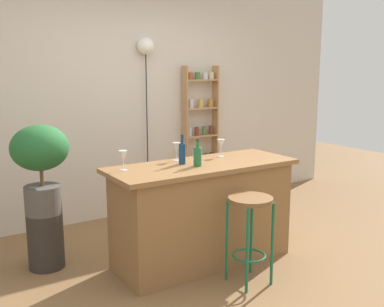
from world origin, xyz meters
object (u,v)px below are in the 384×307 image
(wine_glass_center, at_px, (123,156))
(pendant_globe_light, at_px, (146,49))
(bottle_wine_red, at_px, (182,153))
(wine_glass_left, at_px, (221,144))
(spice_shelf, at_px, (200,134))
(plant_stool, at_px, (46,240))
(bar_stool, at_px, (250,219))
(potted_plant, at_px, (41,159))
(bottle_soda_blue, at_px, (198,156))
(wine_glass_right, at_px, (176,148))

(wine_glass_center, bearing_deg, pendant_globe_light, 56.23)
(wine_glass_center, bearing_deg, bottle_wine_red, -5.64)
(wine_glass_left, bearing_deg, wine_glass_center, -178.04)
(wine_glass_center, bearing_deg, spice_shelf, 39.42)
(spice_shelf, distance_m, plant_stool, 2.46)
(bar_stool, bearing_deg, wine_glass_left, 72.15)
(potted_plant, height_order, bottle_wine_red, potted_plant)
(bottle_wine_red, distance_m, bottle_soda_blue, 0.16)
(bottle_wine_red, xyz_separation_m, wine_glass_center, (-0.53, 0.05, 0.02))
(plant_stool, relative_size, wine_glass_right, 3.01)
(plant_stool, distance_m, wine_glass_center, 1.06)
(plant_stool, height_order, bottle_soda_blue, bottle_soda_blue)
(plant_stool, bearing_deg, wine_glass_center, -43.26)
(bar_stool, distance_m, wine_glass_center, 1.14)
(potted_plant, height_order, wine_glass_left, potted_plant)
(bottle_soda_blue, xyz_separation_m, wine_glass_left, (0.41, 0.23, 0.03))
(wine_glass_left, xyz_separation_m, pendant_globe_light, (-0.07, 1.37, 0.91))
(wine_glass_left, distance_m, pendant_globe_light, 1.65)
(pendant_globe_light, bearing_deg, bar_stool, -94.44)
(spice_shelf, distance_m, potted_plant, 2.38)
(wine_glass_right, bearing_deg, plant_stool, 159.90)
(bar_stool, distance_m, plant_stool, 1.79)
(bottle_wine_red, bearing_deg, wine_glass_right, 78.08)
(bottle_soda_blue, xyz_separation_m, wine_glass_center, (-0.60, 0.19, 0.03))
(spice_shelf, relative_size, wine_glass_right, 10.64)
(wine_glass_right, bearing_deg, bar_stool, -74.60)
(wine_glass_left, height_order, wine_glass_right, same)
(potted_plant, bearing_deg, wine_glass_left, -16.80)
(bar_stool, bearing_deg, bottle_soda_blue, 110.20)
(bar_stool, relative_size, bottle_wine_red, 2.79)
(bottle_wine_red, xyz_separation_m, bottle_soda_blue, (0.07, -0.14, -0.01))
(pendant_globe_light, bearing_deg, bottle_soda_blue, -102.09)
(plant_stool, distance_m, bottle_wine_red, 1.42)
(potted_plant, distance_m, pendant_globe_light, 1.98)
(bottle_soda_blue, bearing_deg, bar_stool, -69.80)
(wine_glass_center, distance_m, pendant_globe_light, 1.92)
(spice_shelf, bearing_deg, wine_glass_left, -116.46)
(bottle_wine_red, xyz_separation_m, wine_glass_left, (0.48, 0.09, 0.02))
(bar_stool, bearing_deg, bottle_wine_red, 111.43)
(plant_stool, distance_m, potted_plant, 0.72)
(bottle_wine_red, bearing_deg, bottle_soda_blue, -64.42)
(wine_glass_right, relative_size, pendant_globe_light, 0.08)
(spice_shelf, bearing_deg, bar_stool, -113.59)
(spice_shelf, xyz_separation_m, wine_glass_center, (-1.68, -1.38, 0.13))
(potted_plant, height_order, wine_glass_center, potted_plant)
(spice_shelf, relative_size, wine_glass_center, 10.64)
(wine_glass_right, bearing_deg, bottle_wine_red, -101.92)
(spice_shelf, distance_m, wine_glass_center, 2.18)
(wine_glass_center, height_order, wine_glass_right, same)
(wine_glass_left, distance_m, wine_glass_center, 1.01)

